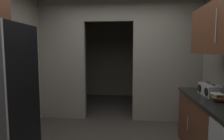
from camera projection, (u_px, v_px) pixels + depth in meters
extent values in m
cube|color=#9E998C|center=(63.00, 56.00, 4.31)|extent=(1.02, 0.12, 2.80)
cube|color=#9E998C|center=(167.00, 57.00, 4.11)|extent=(1.44, 0.12, 2.80)
cube|color=#9E998C|center=(109.00, 6.00, 4.11)|extent=(1.05, 0.12, 0.66)
cube|color=gray|center=(122.00, 54.00, 6.50)|extent=(3.50, 0.10, 2.80)
cube|color=gray|center=(61.00, 55.00, 5.50)|extent=(0.10, 2.32, 2.80)
cube|color=gray|center=(184.00, 55.00, 5.20)|extent=(0.10, 2.32, 2.80)
cylinder|color=#B7BABC|center=(188.00, 123.00, 2.88)|extent=(0.01, 0.01, 0.22)
cylinder|color=#B7BABC|center=(216.00, 26.00, 2.27)|extent=(0.01, 0.01, 0.40)
cube|color=#B2B2B7|center=(210.00, 90.00, 2.79)|extent=(0.19, 0.42, 0.16)
cylinder|color=#262626|center=(210.00, 83.00, 2.78)|extent=(0.02, 0.30, 0.02)
cylinder|color=black|center=(206.00, 92.00, 2.68)|extent=(0.01, 0.11, 0.11)
cylinder|color=black|center=(199.00, 88.00, 2.93)|extent=(0.01, 0.11, 0.11)
cube|color=black|center=(217.00, 100.00, 2.49)|extent=(0.12, 0.12, 0.03)
cube|color=red|center=(218.00, 98.00, 2.48)|extent=(0.10, 0.16, 0.03)
cube|color=gold|center=(217.00, 97.00, 2.48)|extent=(0.15, 0.17, 0.01)
cube|color=#2D609E|center=(217.00, 96.00, 2.49)|extent=(0.11, 0.13, 0.02)
cube|color=beige|center=(218.00, 94.00, 2.47)|extent=(0.14, 0.17, 0.02)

